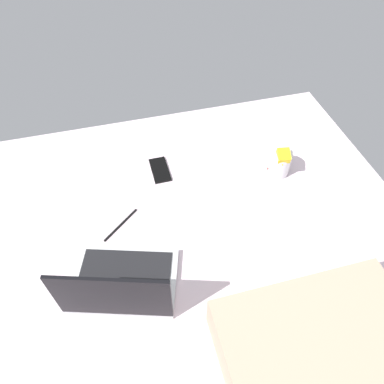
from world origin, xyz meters
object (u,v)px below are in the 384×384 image
Objects in this scene: cell_phone at (160,170)px; laptop at (121,284)px; pillow at (320,350)px; snack_cup at (279,162)px.

laptop is at bearing 65.43° from cell_phone.
laptop is 59.07cm from pillow.
pillow is (-48.61, 33.48, 2.09)cm from laptop.
laptop reaches higher than snack_cup.
snack_cup reaches higher than pillow.
laptop is 0.74× the size of pillow.
snack_cup is at bearing -134.91° from laptop.
pillow reaches higher than cell_phone.
laptop is 76.44cm from snack_cup.
laptop is at bearing 27.71° from snack_cup.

